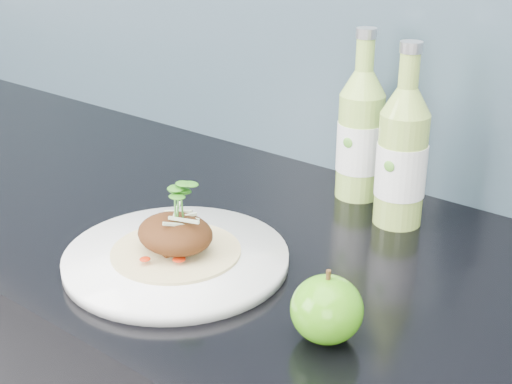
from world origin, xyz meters
TOP-DOWN VIEW (x-y plane):
  - dinner_plate at (-0.11, 1.58)m, footprint 0.30×0.30m
  - pork_taco at (-0.11, 1.58)m, footprint 0.16×0.16m
  - green_apple at (0.12, 1.56)m, footprint 0.10×0.10m
  - cider_bottle_left at (-0.05, 1.91)m, footprint 0.07×0.07m
  - cider_bottle_right at (0.04, 1.86)m, footprint 0.09×0.09m

SIDE VIEW (x-z plane):
  - dinner_plate at x=-0.11m, z-range 0.90..0.92m
  - green_apple at x=0.12m, z-range 0.90..0.98m
  - pork_taco at x=-0.11m, z-range 0.89..1.00m
  - cider_bottle_left at x=-0.05m, z-range 0.87..1.12m
  - cider_bottle_right at x=0.04m, z-range 0.87..1.12m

